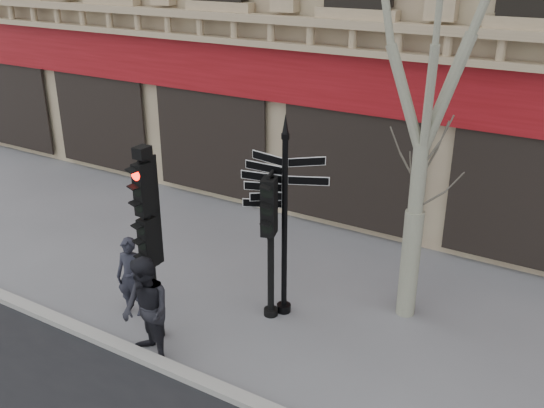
{
  "coord_description": "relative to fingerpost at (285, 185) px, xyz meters",
  "views": [
    {
      "loc": [
        5.28,
        -7.35,
        6.3
      ],
      "look_at": [
        0.47,
        0.6,
        2.37
      ],
      "focal_mm": 40.0,
      "sensor_mm": 36.0,
      "label": 1
    }
  ],
  "objects": [
    {
      "name": "traffic_signal_main",
      "position": [
        -1.51,
        -1.82,
        -0.35
      ],
      "size": [
        0.39,
        0.29,
        3.48
      ],
      "rotation": [
        0.0,
        0.0,
        -0.04
      ],
      "color": "black",
      "rests_on": "ground"
    },
    {
      "name": "pedestrian_b",
      "position": [
        -1.19,
        -2.37,
        -1.63
      ],
      "size": [
        1.1,
        1.01,
        1.84
      ],
      "primitive_type": "imported",
      "rotation": [
        0.0,
        0.0,
        -0.43
      ],
      "color": "black",
      "rests_on": "ground"
    },
    {
      "name": "pedestrian_a",
      "position": [
        -2.38,
        -1.48,
        -1.79
      ],
      "size": [
        0.64,
        0.52,
        1.53
      ],
      "primitive_type": "imported",
      "rotation": [
        0.0,
        0.0,
        0.3
      ],
      "color": "#21222C",
      "rests_on": "ground"
    },
    {
      "name": "kerb",
      "position": [
        -0.45,
        -2.47,
        -2.49
      ],
      "size": [
        80.0,
        0.25,
        0.12
      ],
      "primitive_type": "cube",
      "color": "gray",
      "rests_on": "ground"
    },
    {
      "name": "ground",
      "position": [
        -0.45,
        -1.07,
        -2.55
      ],
      "size": [
        80.0,
        80.0,
        0.0
      ],
      "primitive_type": "plane",
      "color": "#5D5D61",
      "rests_on": "ground"
    },
    {
      "name": "fingerpost",
      "position": [
        0.0,
        0.0,
        0.0
      ],
      "size": [
        1.95,
        1.95,
        3.8
      ],
      "rotation": [
        0.0,
        0.0,
        0.26
      ],
      "color": "black",
      "rests_on": "ground"
    },
    {
      "name": "traffic_signal_secondary",
      "position": [
        -0.15,
        -0.23,
        -0.65
      ],
      "size": [
        0.54,
        0.45,
        2.73
      ],
      "rotation": [
        0.0,
        0.0,
        0.31
      ],
      "color": "black",
      "rests_on": "ground"
    }
  ]
}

